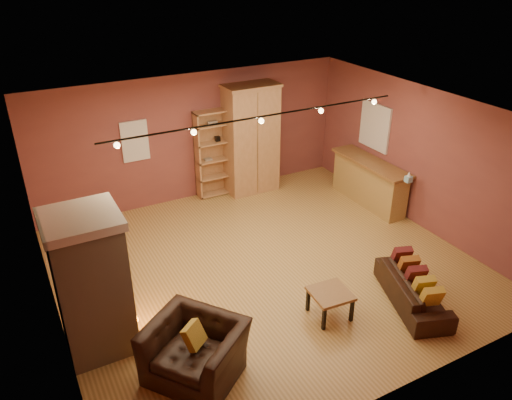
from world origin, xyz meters
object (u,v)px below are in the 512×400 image
bookcase (213,152)px  coffee_table (330,296)px  armoire (251,139)px  armchair (195,343)px  fireplace (92,284)px  loveseat (414,285)px  bar_counter (369,182)px

bookcase → coffee_table: size_ratio=3.18×
armoire → bookcase: bearing=166.2°
armchair → bookcase: bearing=116.8°
fireplace → coffee_table: 3.48m
loveseat → armoire: bearing=23.5°
bar_counter → loveseat: bearing=-117.9°
bookcase → armoire: 0.92m
bookcase → bar_counter: size_ratio=0.96×
armoire → armchair: bearing=-125.1°
loveseat → coffee_table: 1.40m
fireplace → loveseat: bearing=-17.1°
bookcase → armoire: bearing=-13.8°
loveseat → coffee_table: (-1.35, 0.37, 0.03)m
loveseat → armchair: size_ratio=1.22×
bookcase → loveseat: bookcase is taller
fireplace → bookcase: 5.07m
loveseat → coffee_table: bearing=94.5°
bar_counter → coffee_table: size_ratio=3.32×
armoire → loveseat: (0.31, -4.94, -0.90)m
bar_counter → coffee_table: 4.06m
bookcase → bar_counter: bookcase is taller
bar_counter → coffee_table: (-3.00, -2.73, -0.13)m
fireplace → coffee_table: size_ratio=3.38×
armchair → armoire: bearing=108.1°
bar_counter → loveseat: size_ratio=1.20×
coffee_table → fireplace: bearing=162.2°
bar_counter → bookcase: bearing=143.9°
bookcase → bar_counter: 3.52m
armchair → coffee_table: 2.27m
fireplace → bar_counter: (6.24, 1.69, -0.55)m
coffee_table → bookcase: bearing=87.9°
bar_counter → coffee_table: bar_counter is taller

